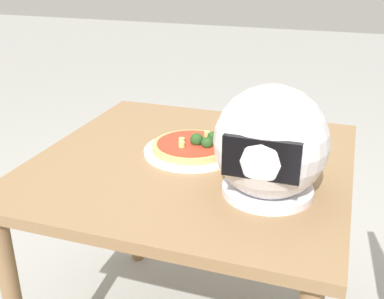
# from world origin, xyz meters

# --- Properties ---
(dining_table) EXTENTS (0.89, 0.88, 0.71)m
(dining_table) POSITION_xyz_m (0.00, 0.00, 0.61)
(dining_table) COLOR olive
(dining_table) RESTS_ON ground
(pizza_plate) EXTENTS (0.28, 0.28, 0.01)m
(pizza_plate) POSITION_xyz_m (0.02, -0.04, 0.71)
(pizza_plate) COLOR white
(pizza_plate) RESTS_ON dining_table
(pizza) EXTENTS (0.23, 0.23, 0.05)m
(pizza) POSITION_xyz_m (0.01, -0.04, 0.73)
(pizza) COLOR tan
(pizza) RESTS_ON pizza_plate
(motorcycle_helmet) EXTENTS (0.28, 0.28, 0.28)m
(motorcycle_helmet) POSITION_xyz_m (-0.24, 0.14, 0.84)
(motorcycle_helmet) COLOR silver
(motorcycle_helmet) RESTS_ON dining_table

